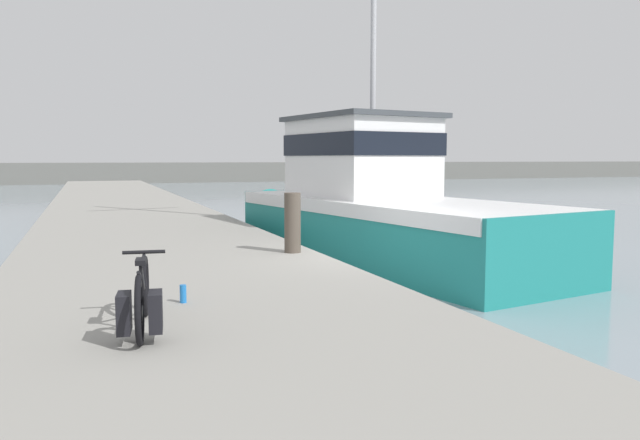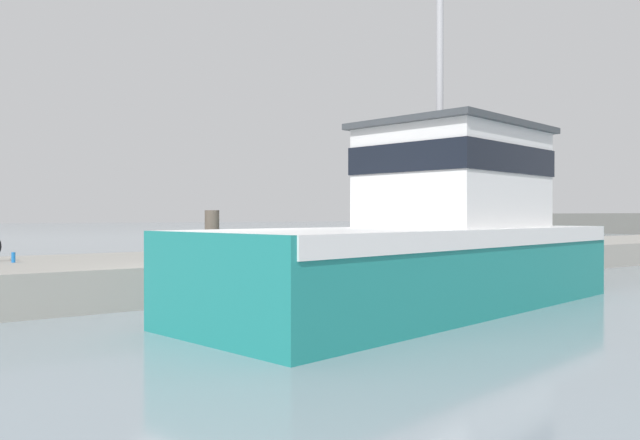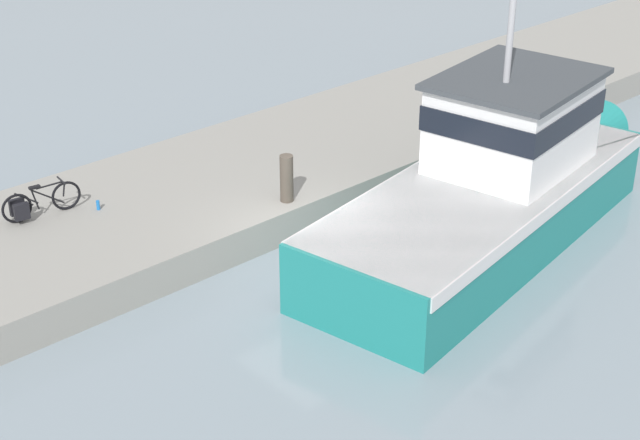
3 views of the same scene
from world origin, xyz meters
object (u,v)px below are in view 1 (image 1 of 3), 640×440
Objects in this scene: bicycle_touring at (142,300)px; mooring_post at (293,223)px; water_bottle_by_bike at (183,294)px; fishing_boat_main at (375,205)px.

bicycle_touring is 5.42m from mooring_post.
mooring_post reaches higher than water_bottle_by_bike.
mooring_post is at bearing -144.50° from fishing_boat_main.
water_bottle_by_bike is (0.56, 1.19, -0.23)m from bicycle_touring.
bicycle_touring reaches higher than water_bottle_by_bike.
bicycle_touring is (-6.19, -7.73, -0.23)m from fishing_boat_main.
water_bottle_by_bike is at bearing -140.52° from fishing_boat_main.
fishing_boat_main is 53.88× the size of water_bottle_by_bike.
bicycle_touring is at bearing -123.65° from mooring_post.
mooring_post is (3.00, 4.51, 0.21)m from bicycle_touring.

